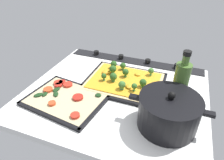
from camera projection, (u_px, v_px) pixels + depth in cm
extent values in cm
cube|color=white|center=(116.00, 94.00, 85.58)|extent=(75.48, 66.04, 3.00)
cube|color=black|center=(134.00, 61.00, 107.70)|extent=(72.46, 7.00, 0.80)
cylinder|color=black|center=(177.00, 66.00, 100.30)|extent=(2.80, 2.80, 1.80)
cylinder|color=black|center=(148.00, 61.00, 104.76)|extent=(2.80, 2.80, 1.80)
cylinder|color=black|center=(121.00, 57.00, 109.22)|extent=(2.80, 2.80, 1.80)
cylinder|color=black|center=(96.00, 52.00, 113.68)|extent=(2.80, 2.80, 1.80)
cube|color=black|center=(124.00, 83.00, 89.69)|extent=(35.01, 27.80, 0.50)
cube|color=black|center=(132.00, 69.00, 99.81)|extent=(34.86, 1.39, 1.30)
cube|color=black|center=(114.00, 99.00, 79.14)|extent=(34.86, 1.39, 1.30)
cube|color=black|center=(162.00, 90.00, 84.43)|extent=(1.35, 27.62, 1.30)
cube|color=black|center=(91.00, 75.00, 94.52)|extent=(1.35, 27.62, 1.30)
cube|color=#D3B77F|center=(124.00, 82.00, 89.28)|extent=(32.60, 25.39, 1.00)
cube|color=gold|center=(125.00, 80.00, 88.90)|extent=(29.99, 22.85, 0.40)
cone|color=#4D8B3F|center=(113.00, 72.00, 93.36)|extent=(1.85, 1.85, 1.15)
sphere|color=#2D5B23|center=(113.00, 69.00, 92.36)|extent=(3.36, 3.36, 3.36)
cone|color=#4D8B3F|center=(104.00, 79.00, 88.22)|extent=(1.34, 1.34, 1.38)
sphere|color=#2D5B23|center=(104.00, 76.00, 87.35)|extent=(2.44, 2.44, 2.44)
cone|color=#4D8B3F|center=(125.00, 75.00, 90.92)|extent=(1.65, 1.65, 1.30)
sphere|color=#2D5B23|center=(126.00, 72.00, 89.95)|extent=(2.99, 2.99, 2.99)
cone|color=#4D8B3F|center=(113.00, 80.00, 87.78)|extent=(1.83, 1.83, 1.09)
sphere|color=#2D5B23|center=(113.00, 77.00, 86.80)|extent=(3.33, 3.33, 3.33)
cone|color=#68AD54|center=(122.00, 88.00, 82.69)|extent=(1.72, 1.72, 1.01)
sphere|color=#427533|center=(122.00, 85.00, 81.77)|extent=(3.12, 3.12, 3.12)
cone|color=#4D8B3F|center=(114.00, 67.00, 97.75)|extent=(1.73, 1.73, 1.09)
sphere|color=#2D5B23|center=(114.00, 64.00, 96.81)|extent=(3.14, 3.14, 3.14)
cone|color=#68AD54|center=(151.00, 74.00, 92.00)|extent=(1.48, 1.48, 1.29)
sphere|color=#427533|center=(151.00, 71.00, 91.10)|extent=(2.68, 2.68, 2.68)
cone|color=#4D8B3F|center=(143.00, 86.00, 84.11)|extent=(1.70, 1.70, 0.99)
sphere|color=#2D5B23|center=(143.00, 82.00, 83.21)|extent=(3.08, 3.08, 3.08)
cone|color=#5B9F46|center=(134.00, 89.00, 81.52)|extent=(1.32, 1.32, 1.40)
sphere|color=#386B28|center=(134.00, 86.00, 80.65)|extent=(2.40, 2.40, 2.40)
cone|color=#4D8B3F|center=(123.00, 68.00, 96.46)|extent=(1.54, 1.54, 1.13)
sphere|color=#2D5B23|center=(123.00, 66.00, 95.57)|extent=(2.80, 2.80, 2.80)
ellipsoid|color=gold|center=(138.00, 74.00, 92.09)|extent=(3.52, 3.27, 1.00)
ellipsoid|color=gold|center=(129.00, 86.00, 83.67)|extent=(3.38, 4.05, 1.24)
ellipsoid|color=gold|center=(106.00, 72.00, 93.64)|extent=(5.42, 5.35, 1.41)
cube|color=black|center=(66.00, 100.00, 79.23)|extent=(33.02, 26.46, 0.50)
cube|color=black|center=(81.00, 86.00, 86.94)|extent=(30.19, 5.17, 1.30)
cube|color=black|center=(47.00, 116.00, 71.08)|extent=(30.19, 5.17, 1.30)
cube|color=black|center=(96.00, 111.00, 73.25)|extent=(4.17, 22.64, 1.30)
cube|color=black|center=(39.00, 89.00, 84.78)|extent=(4.17, 22.64, 1.30)
cube|color=tan|center=(66.00, 99.00, 78.85)|extent=(30.32, 23.77, 0.90)
cylinder|color=red|center=(58.00, 83.00, 86.77)|extent=(4.05, 4.05, 1.00)
cylinder|color=#B22319|center=(78.00, 97.00, 78.05)|extent=(4.22, 4.22, 1.00)
cylinder|color=#D14723|center=(52.00, 103.00, 74.97)|extent=(2.84, 2.84, 1.00)
cylinder|color=red|center=(68.00, 85.00, 85.61)|extent=(3.94, 3.94, 1.00)
cylinder|color=#B22319|center=(62.00, 82.00, 87.24)|extent=(2.98, 2.98, 1.00)
cylinder|color=red|center=(75.00, 115.00, 69.39)|extent=(3.34, 3.34, 1.00)
cylinder|color=#B22319|center=(58.00, 85.00, 85.14)|extent=(3.29, 3.29, 1.00)
cylinder|color=#D14723|center=(48.00, 90.00, 82.49)|extent=(3.86, 3.86, 1.00)
ellipsoid|color=#193819|center=(98.00, 95.00, 79.53)|extent=(2.60, 2.43, 0.60)
ellipsoid|color=#193819|center=(38.00, 95.00, 79.64)|extent=(4.26, 4.40, 0.60)
ellipsoid|color=#193819|center=(56.00, 89.00, 82.86)|extent=(2.74, 4.18, 0.60)
ellipsoid|color=#193819|center=(56.00, 94.00, 80.13)|extent=(3.74, 4.14, 0.60)
ellipsoid|color=#193819|center=(45.00, 94.00, 80.21)|extent=(2.32, 3.60, 0.60)
cylinder|color=black|center=(168.00, 113.00, 65.21)|extent=(19.90, 19.90, 10.93)
cylinder|color=black|center=(171.00, 99.00, 62.01)|extent=(20.30, 20.30, 0.80)
sphere|color=black|center=(172.00, 95.00, 61.14)|extent=(2.40, 2.40, 2.40)
cube|color=black|center=(209.00, 114.00, 59.83)|extent=(3.60, 2.00, 1.20)
cube|color=black|center=(134.00, 97.00, 66.78)|extent=(3.60, 2.00, 1.20)
cylinder|color=#476B2D|center=(180.00, 85.00, 73.33)|extent=(5.58, 5.58, 17.49)
cylinder|color=#476B2D|center=(186.00, 60.00, 67.61)|extent=(2.51, 2.51, 3.50)
cylinder|color=black|center=(187.00, 53.00, 66.22)|extent=(2.79, 2.79, 1.60)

